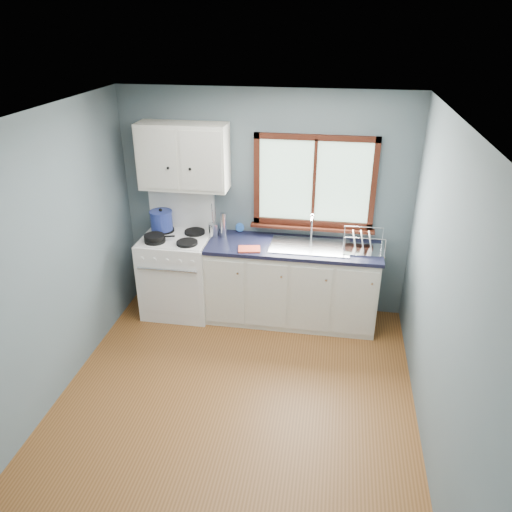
% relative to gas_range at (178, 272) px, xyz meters
% --- Properties ---
extents(floor, '(3.20, 3.60, 0.02)m').
position_rel_gas_range_xyz_m(floor, '(0.95, -1.47, -0.50)').
color(floor, brown).
rests_on(floor, ground).
extents(ceiling, '(3.20, 3.60, 0.02)m').
position_rel_gas_range_xyz_m(ceiling, '(0.95, -1.47, 2.02)').
color(ceiling, white).
rests_on(ceiling, wall_back).
extents(wall_back, '(3.20, 0.02, 2.50)m').
position_rel_gas_range_xyz_m(wall_back, '(0.95, 0.34, 0.76)').
color(wall_back, slate).
rests_on(wall_back, ground).
extents(wall_front, '(3.20, 0.02, 2.50)m').
position_rel_gas_range_xyz_m(wall_front, '(0.95, -3.28, 0.76)').
color(wall_front, slate).
rests_on(wall_front, ground).
extents(wall_left, '(0.02, 3.60, 2.50)m').
position_rel_gas_range_xyz_m(wall_left, '(-0.66, -1.47, 0.76)').
color(wall_left, slate).
rests_on(wall_left, ground).
extents(wall_right, '(0.02, 3.60, 2.50)m').
position_rel_gas_range_xyz_m(wall_right, '(2.56, -1.47, 0.76)').
color(wall_right, slate).
rests_on(wall_right, ground).
extents(gas_range, '(0.76, 0.69, 1.36)m').
position_rel_gas_range_xyz_m(gas_range, '(0.00, 0.00, 0.00)').
color(gas_range, white).
rests_on(gas_range, floor).
extents(base_cabinets, '(1.85, 0.60, 0.88)m').
position_rel_gas_range_xyz_m(base_cabinets, '(1.31, 0.02, -0.08)').
color(base_cabinets, silver).
rests_on(base_cabinets, floor).
extents(countertop, '(1.89, 0.64, 0.04)m').
position_rel_gas_range_xyz_m(countertop, '(1.31, 0.02, 0.41)').
color(countertop, black).
rests_on(countertop, base_cabinets).
extents(sink, '(0.84, 0.46, 0.44)m').
position_rel_gas_range_xyz_m(sink, '(1.49, 0.02, 0.37)').
color(sink, silver).
rests_on(sink, countertop).
extents(window, '(1.36, 0.10, 1.03)m').
position_rel_gas_range_xyz_m(window, '(1.48, 0.30, 0.98)').
color(window, '#9EC6A8').
rests_on(window, wall_back).
extents(upper_cabinets, '(0.95, 0.35, 0.70)m').
position_rel_gas_range_xyz_m(upper_cabinets, '(0.10, 0.15, 1.31)').
color(upper_cabinets, silver).
rests_on(upper_cabinets, wall_back).
extents(skillet, '(0.35, 0.27, 0.04)m').
position_rel_gas_range_xyz_m(skillet, '(-0.19, -0.15, 0.49)').
color(skillet, black).
rests_on(skillet, gas_range).
extents(stockpot, '(0.32, 0.32, 0.25)m').
position_rel_gas_range_xyz_m(stockpot, '(-0.20, 0.12, 0.58)').
color(stockpot, navy).
rests_on(stockpot, gas_range).
extents(utensil_crock, '(0.12, 0.12, 0.38)m').
position_rel_gas_range_xyz_m(utensil_crock, '(0.41, 0.13, 0.50)').
color(utensil_crock, silver).
rests_on(utensil_crock, countertop).
extents(thermos, '(0.08, 0.08, 0.28)m').
position_rel_gas_range_xyz_m(thermos, '(0.52, 0.12, 0.57)').
color(thermos, silver).
rests_on(thermos, countertop).
extents(soap_bottle, '(0.12, 0.12, 0.25)m').
position_rel_gas_range_xyz_m(soap_bottle, '(0.68, 0.26, 0.55)').
color(soap_bottle, blue).
rests_on(soap_bottle, countertop).
extents(dish_towel, '(0.26, 0.20, 0.02)m').
position_rel_gas_range_xyz_m(dish_towel, '(0.86, -0.17, 0.43)').
color(dish_towel, '#DA4A31').
rests_on(dish_towel, countertop).
extents(dish_rack, '(0.43, 0.33, 0.22)m').
position_rel_gas_range_xyz_m(dish_rack, '(2.04, 0.01, 0.48)').
color(dish_rack, silver).
rests_on(dish_rack, countertop).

